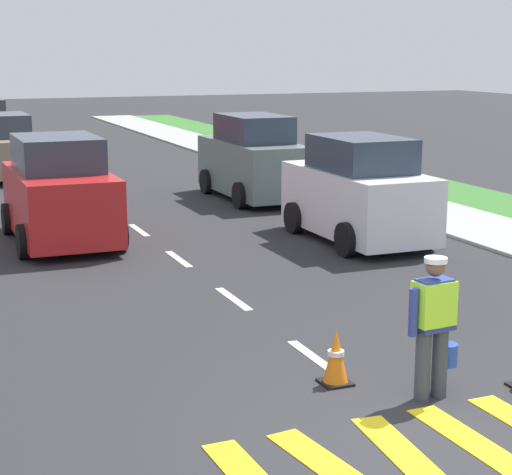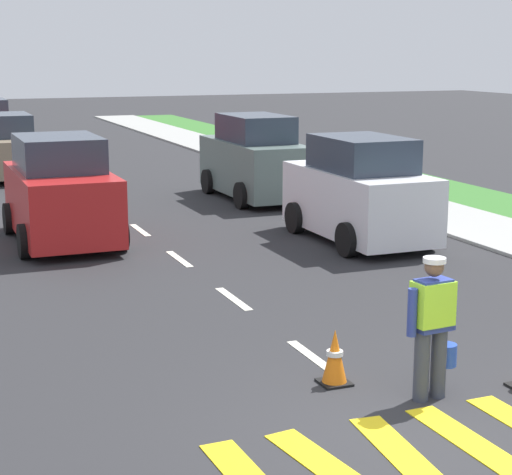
# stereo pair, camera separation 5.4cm
# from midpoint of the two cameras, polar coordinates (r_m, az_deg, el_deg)

# --- Properties ---
(ground_plane) EXTENTS (96.00, 96.00, 0.00)m
(ground_plane) POSITION_cam_midpoint_polar(r_m,az_deg,el_deg) (28.88, -12.03, 3.87)
(ground_plane) COLOR #28282B
(sidewalk_right) EXTENTS (2.40, 72.00, 0.14)m
(sidewalk_right) POSITION_cam_midpoint_polar(r_m,az_deg,el_deg) (21.34, 12.89, 1.03)
(sidewalk_right) COLOR #9E9E99
(sidewalk_right) RESTS_ON ground
(crosswalk_stripes) EXTENTS (4.51, 1.93, 0.01)m
(crosswalk_stripes) POSITION_cam_midpoint_polar(r_m,az_deg,el_deg) (9.34, 11.76, -13.17)
(crosswalk_stripes) COLOR yellow
(crosswalk_stripes) RESTS_ON ground
(lane_center_line) EXTENTS (0.14, 46.40, 0.01)m
(lane_center_line) POSITION_cam_midpoint_polar(r_m,az_deg,el_deg) (32.99, -13.29, 4.80)
(lane_center_line) COLOR silver
(lane_center_line) RESTS_ON ground
(road_worker) EXTENTS (0.75, 0.42, 1.67)m
(road_worker) POSITION_cam_midpoint_polar(r_m,az_deg,el_deg) (10.28, 11.48, -5.26)
(road_worker) COLOR #383D4C
(road_worker) RESTS_ON ground
(traffic_cone_far) EXTENTS (0.36, 0.36, 0.68)m
(traffic_cone_far) POSITION_cam_midpoint_polar(r_m,az_deg,el_deg) (10.73, 5.23, -7.68)
(traffic_cone_far) COLOR black
(traffic_cone_far) RESTS_ON ground
(car_oncoming_lead) EXTENTS (2.10, 4.08, 2.21)m
(car_oncoming_lead) POSITION_cam_midpoint_polar(r_m,az_deg,el_deg) (18.82, -12.38, 2.80)
(car_oncoming_lead) COLOR red
(car_oncoming_lead) RESTS_ON ground
(car_parked_curbside) EXTENTS (2.00, 3.98, 2.20)m
(car_parked_curbside) POSITION_cam_midpoint_polar(r_m,az_deg,el_deg) (18.59, 6.74, 2.87)
(car_parked_curbside) COLOR silver
(car_parked_curbside) RESTS_ON ground
(car_oncoming_second) EXTENTS (1.93, 4.06, 2.00)m
(car_oncoming_second) POSITION_cam_midpoint_polar(r_m,az_deg,el_deg) (28.93, -15.70, 5.55)
(car_oncoming_second) COLOR gray
(car_oncoming_second) RESTS_ON ground
(car_parked_far) EXTENTS (1.92, 4.25, 2.26)m
(car_parked_far) POSITION_cam_midpoint_polar(r_m,az_deg,el_deg) (23.80, -0.06, 5.00)
(car_parked_far) COLOR slate
(car_parked_far) RESTS_ON ground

